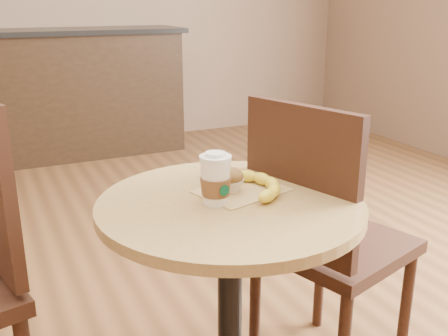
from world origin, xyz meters
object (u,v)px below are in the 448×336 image
cafe_table (230,270)px  banana (257,184)px  coffee_cup (216,181)px  muffin (230,180)px  chair_right (322,236)px

cafe_table → banana: size_ratio=2.90×
coffee_cup → banana: size_ratio=0.55×
cafe_table → muffin: muffin is taller
cafe_table → muffin: (0.03, 0.06, 0.25)m
cafe_table → chair_right: chair_right is taller
coffee_cup → muffin: (0.07, 0.06, -0.03)m
chair_right → muffin: size_ratio=12.86×
cafe_table → chair_right: bearing=11.4°
banana → chair_right: bearing=7.9°
cafe_table → chair_right: (0.37, 0.07, -0.00)m
muffin → coffee_cup: bearing=-139.5°
banana → muffin: bearing=164.6°
cafe_table → muffin: size_ratio=9.80×
chair_right → banana: (-0.26, -0.04, 0.23)m
cafe_table → banana: bearing=20.1°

